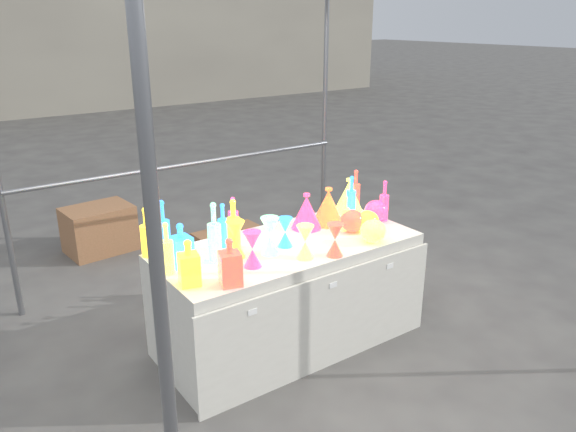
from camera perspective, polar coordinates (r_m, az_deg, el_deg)
ground at (r=4.15m, az=0.00°, el=-12.45°), size 80.00×80.00×0.00m
display_table at (r=3.96m, az=0.08°, el=-7.91°), size 1.84×0.83×0.75m
cardboard_box_closed at (r=5.83m, az=-18.64°, el=-1.27°), size 0.66×0.51×0.45m
cardboard_box_flat at (r=5.93m, az=-5.66°, el=-1.97°), size 0.74×0.55×0.06m
bottle_0 at (r=3.67m, az=-14.15°, el=-1.57°), size 0.09×0.09×0.33m
bottle_1 at (r=3.65m, az=-12.58°, el=-1.20°), size 0.10×0.10×0.37m
bottle_3 at (r=3.92m, az=-5.59°, el=-0.03°), size 0.08×0.08×0.28m
bottle_4 at (r=3.40m, az=-12.20°, el=-3.20°), size 0.09×0.09×0.32m
bottle_5 at (r=3.49m, az=-7.50°, el=-1.67°), size 0.11×0.11×0.39m
bottle_6 at (r=3.68m, az=-5.55°, el=-0.86°), size 0.11×0.11×0.34m
bottle_7 at (r=3.74m, az=-6.62°, el=-0.91°), size 0.07×0.07×0.30m
decanter_0 at (r=3.24m, az=-10.05°, el=-4.66°), size 0.14×0.14×0.28m
decanter_1 at (r=3.21m, az=-5.91°, el=-4.63°), size 0.15×0.15×0.29m
decanter_2 at (r=3.48m, az=-10.82°, el=-2.92°), size 0.12×0.12×0.28m
hourglass_0 at (r=3.59m, az=4.80°, el=-2.43°), size 0.12×0.12×0.22m
hourglass_1 at (r=3.43m, az=-3.64°, el=-3.39°), size 0.13×0.13×0.23m
hourglass_2 at (r=3.55m, az=1.75°, el=-2.65°), size 0.14×0.14×0.22m
hourglass_3 at (r=3.61m, az=-1.84°, el=-2.01°), size 0.14×0.14×0.25m
hourglass_4 at (r=3.58m, az=-5.34°, el=-2.37°), size 0.15×0.15×0.24m
hourglass_5 at (r=3.73m, az=-0.28°, el=-1.65°), size 0.12×0.12×0.20m
globe_0 at (r=4.04m, az=8.05°, el=-0.64°), size 0.22×0.22×0.13m
globe_1 at (r=3.85m, az=8.62°, el=-1.65°), size 0.23×0.23×0.14m
globe_2 at (r=4.03m, az=6.55°, el=-0.60°), size 0.23×0.23×0.14m
globe_3 at (r=4.26m, az=8.95°, el=0.43°), size 0.22×0.22×0.14m
lampshade_1 at (r=4.14m, az=4.11°, el=1.03°), size 0.29×0.29×0.28m
lampshade_2 at (r=4.05m, az=1.89°, el=0.52°), size 0.23×0.23×0.26m
lampshade_3 at (r=4.42m, az=6.20°, el=2.13°), size 0.29×0.29×0.27m
bottle_8 at (r=4.31m, az=6.44°, el=2.03°), size 0.08×0.08×0.32m
bottle_9 at (r=4.47m, az=6.87°, el=2.68°), size 0.09×0.09×0.32m
bottle_10 at (r=4.25m, az=9.74°, el=1.56°), size 0.08×0.08×0.31m
bottle_11 at (r=4.03m, az=5.84°, el=0.30°), size 0.07×0.07×0.25m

